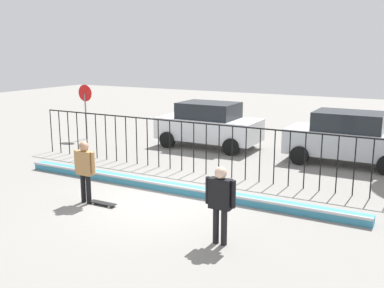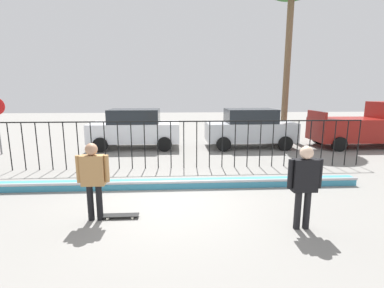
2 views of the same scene
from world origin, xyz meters
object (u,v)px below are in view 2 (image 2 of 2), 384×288
(skateboard, at_px, (120,215))
(parked_car_silver, at_px, (250,128))
(parked_car_white, at_px, (135,128))
(pickup_truck, at_px, (365,126))
(camera_operator, at_px, (305,180))
(skateboarder, at_px, (93,175))

(skateboard, relative_size, parked_car_silver, 0.19)
(parked_car_white, bearing_deg, pickup_truck, -4.80)
(camera_operator, relative_size, pickup_truck, 0.36)
(parked_car_white, distance_m, parked_car_silver, 5.66)
(skateboarder, distance_m, parked_car_white, 7.89)
(skateboard, relative_size, pickup_truck, 0.17)
(skateboarder, xyz_separation_m, pickup_truck, (11.16, 7.45, 0.02))
(camera_operator, height_order, parked_car_silver, parked_car_silver)
(skateboard, distance_m, camera_operator, 3.95)
(parked_car_white, distance_m, pickup_truck, 11.41)
(skateboard, distance_m, pickup_truck, 12.99)
(skateboarder, bearing_deg, parked_car_white, 121.00)
(camera_operator, xyz_separation_m, parked_car_white, (-4.53, 8.52, -0.06))
(skateboard, relative_size, parked_car_white, 0.19)
(skateboarder, bearing_deg, parked_car_silver, 84.32)
(skateboarder, relative_size, pickup_truck, 0.36)
(camera_operator, bearing_deg, skateboarder, 8.11)
(skateboarder, height_order, parked_car_white, parked_car_white)
(camera_operator, relative_size, parked_car_white, 0.40)
(skateboarder, relative_size, parked_car_white, 0.40)
(skateboard, xyz_separation_m, parked_car_white, (-0.76, 7.83, 0.91))
(camera_operator, height_order, pickup_truck, pickup_truck)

